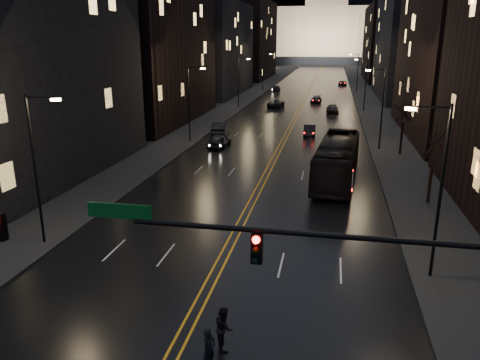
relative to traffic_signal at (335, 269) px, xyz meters
The scene contains 33 objects.
road 130.24m from the traffic_signal, 92.60° to the left, with size 20.00×320.00×0.02m, color black.
sidewalk_left 131.62m from the traffic_signal, 98.71° to the left, with size 8.00×320.00×0.16m, color black.
sidewalk_right 130.35m from the traffic_signal, 86.44° to the left, with size 8.00×320.00×0.16m, color black.
center_line 130.24m from the traffic_signal, 92.60° to the left, with size 0.62×320.00×0.01m, color orange.
building_left_near 35.26m from the traffic_signal, 140.72° to the left, with size 12.00×28.00×22.00m, color black.
building_left_mid 60.99m from the traffic_signal, 116.48° to the left, with size 12.00×30.00×28.00m, color black.
building_left_far 95.98m from the traffic_signal, 106.30° to the left, with size 12.00×34.00×20.00m, color black.
building_left_dist 142.73m from the traffic_signal, 100.88° to the left, with size 12.00×40.00×24.00m, color black.
building_right_mid 93.57m from the traffic_signal, 80.68° to the left, with size 12.00×34.00×26.00m, color black.
building_right_dist 140.94m from the traffic_signal, 83.85° to the left, with size 12.00×40.00×22.00m, color black.
capitol 250.36m from the traffic_signal, 91.35° to the left, with size 90.00×50.00×58.50m.
traffic_signal is the anchor object (origin of this frame).
streetlamp_right_near 11.14m from the traffic_signal, 63.88° to the left, with size 2.13×0.25×9.00m.
streetlamp_left_near 19.48m from the traffic_signal, 149.10° to the left, with size 2.13×0.25×9.00m.
streetlamp_right_mid 40.30m from the traffic_signal, 83.01° to the left, with size 2.13×0.25×9.00m.
streetlamp_left_mid 43.36m from the traffic_signal, 112.68° to the left, with size 2.13×0.25×9.00m.
streetlamp_right_far 70.18m from the traffic_signal, 85.99° to the left, with size 2.13×0.25×9.00m.
streetlamp_left_far 71.97m from the traffic_signal, 103.43° to the left, with size 2.13×0.25×9.00m.
streetlamp_right_dist 100.12m from the traffic_signal, 87.19° to the left, with size 2.13×0.25×9.00m.
streetlamp_left_dist 101.39m from the traffic_signal, 99.49° to the left, with size 2.13×0.25×9.00m.
tree_right_mid 23.13m from the traffic_signal, 72.13° to the left, with size 2.40×2.40×6.65m.
tree_right_far 38.67m from the traffic_signal, 79.43° to the left, with size 2.40×2.40×6.65m.
bus 27.22m from the traffic_signal, 89.20° to the left, with size 3.12×13.32×3.71m, color black.
oncoming_car_a 40.15m from the traffic_signal, 108.64° to the left, with size 1.84×4.57×1.56m, color black.
oncoming_car_b 48.02m from the traffic_signal, 107.52° to the left, with size 1.79×5.12×1.69m, color black.
oncoming_car_c 73.51m from the traffic_signal, 98.16° to the left, with size 2.46×5.32×1.48m, color black.
oncoming_car_d 101.40m from the traffic_signal, 97.79° to the left, with size 2.03×5.00×1.45m, color black.
receding_car_a 47.13m from the traffic_signal, 93.63° to the left, with size 1.49×4.27×1.41m, color black.
receding_car_b 66.75m from the traffic_signal, 90.17° to the left, with size 1.92×4.78×1.63m, color black.
receding_car_c 80.49m from the traffic_signal, 92.43° to the left, with size 1.82×4.48×1.30m, color black.
receding_car_d 119.78m from the traffic_signal, 88.93° to the left, with size 2.15×4.67×1.30m, color black.
pedestrian_a 6.16m from the traffic_signal, 165.92° to the left, with size 0.62×0.41×1.71m, color black.
pedestrian_b 6.34m from the traffic_signal, 149.08° to the left, with size 0.87×0.48×1.80m, color black.
Camera 1 is at (5.54, -13.15, 11.78)m, focal length 35.00 mm.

